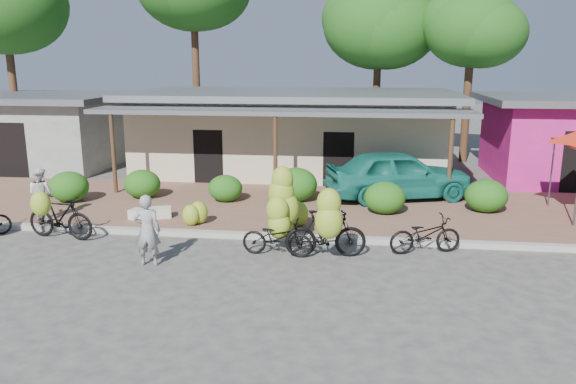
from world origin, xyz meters
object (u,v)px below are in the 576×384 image
bike_center (280,219)px  sack_far (142,215)px  bike_right (327,229)px  sack_near (156,213)px  bike_far_right (425,235)px  tree_near_right (467,27)px  teal_van (398,174)px  tree_back_left (1,2)px  tree_center_right (375,22)px  vendor (147,230)px  bystander (41,194)px  bike_left (58,216)px

bike_center → sack_far: bearing=71.7°
bike_right → sack_near: 5.74m
bike_far_right → tree_near_right: bearing=-28.7°
sack_far → teal_van: (7.45, 3.50, 0.67)m
tree_back_left → sack_far: (10.27, -10.14, -6.89)m
sack_near → teal_van: teal_van is taller
tree_center_right → vendor: 18.50m
bike_right → bystander: bike_right is taller
tree_center_right → vendor: (-5.31, -16.84, -5.52)m
bike_left → bike_right: 7.08m
vendor → sack_far: bearing=-69.6°
vendor → tree_center_right: bearing=-111.0°
bike_center → sack_near: (-3.95, 2.14, -0.57)m
bike_right → tree_back_left: bearing=42.7°
tree_near_right → bike_far_right: bearing=-102.5°
tree_back_left → bike_right: 21.05m
sack_near → teal_van: size_ratio=0.18×
teal_van → bike_center: bearing=132.3°
sack_far → vendor: 3.55m
tree_back_left → bystander: tree_back_left is taller
bike_far_right → teal_van: (-0.35, 5.06, 0.47)m
tree_center_right → bike_center: (-2.45, -15.55, -5.52)m
tree_back_left → bike_left: 16.04m
bike_center → bike_left: bearing=93.5°
bike_far_right → sack_far: (-7.80, 1.56, -0.21)m
bike_far_right → teal_van: 5.09m
tree_center_right → bike_far_right: bearing=-86.0°
tree_center_right → tree_near_right: 4.49m
tree_near_right → bike_right: tree_near_right is taller
bike_left → bike_center: bearing=-82.8°
bystander → bike_far_right: bearing=-174.5°
vendor → tree_back_left: bearing=-52.2°
tree_center_right → bike_center: 16.68m
sack_far → bystander: (-2.83, -0.37, 0.62)m
tree_near_right → teal_van: tree_near_right is taller
bike_left → sack_far: size_ratio=2.69×
vendor → teal_van: size_ratio=0.35×
bike_right → bystander: 8.50m
tree_back_left → teal_van: size_ratio=1.95×
bike_right → sack_far: bearing=58.0°
tree_near_right → bike_center: tree_near_right is taller
tree_near_right → bike_left: size_ratio=3.79×
bike_left → bike_far_right: size_ratio=1.07×
bike_far_right → sack_near: bearing=60.3°
sack_far → bike_right: bearing=-23.1°
bike_left → bystander: (-1.22, 1.30, 0.24)m
bike_far_right → teal_van: bearing=-12.3°
bike_left → vendor: vendor is taller
tree_back_left → bike_center: bearing=-39.6°
teal_van → sack_far: bearing=97.8°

